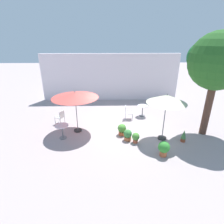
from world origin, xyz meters
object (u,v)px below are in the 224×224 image
Objects in this scene: patio_umbrella_1 at (167,99)px; potted_plant_3 at (122,129)px; patio_chair_1 at (60,116)px; potted_plant_4 at (128,135)px; shade_tree at (219,61)px; potted_plant_1 at (184,136)px; patio_umbrella_0 at (75,95)px; cafe_table_0 at (62,129)px; patio_chair_0 at (128,112)px; potted_plant_0 at (136,137)px; potted_plant_2 at (164,148)px; cafe_table_1 at (143,109)px.

patio_umbrella_1 reaches higher than potted_plant_3.
potted_plant_4 is (3.87, -1.99, -0.20)m from patio_chair_1.
potted_plant_1 is (-1.48, -0.87, -3.52)m from shade_tree.
patio_umbrella_0 is 1.89m from cafe_table_0.
shade_tree is 2.14× the size of patio_umbrella_1.
patio_umbrella_0 is at bearing 167.90° from patio_umbrella_1.
potted_plant_0 is (0.09, -2.86, -0.20)m from patio_chair_0.
patio_umbrella_0 is at bearing -152.64° from patio_chair_0.
patio_chair_0 is (3.66, 2.31, -0.02)m from cafe_table_0.
potted_plant_4 is at bearing -171.52° from shade_tree.
shade_tree is 4.90m from potted_plant_2.
potted_plant_1 is 1.77m from potted_plant_2.
potted_plant_0 is at bearing -167.15° from shade_tree.
patio_umbrella_1 is 2.80m from potted_plant_3.
patio_chair_1 is 1.62× the size of potted_plant_0.
cafe_table_1 reaches higher than potted_plant_0.
patio_chair_1 is 1.47× the size of potted_plant_4.
patio_chair_1 is (-8.14, 1.36, -3.35)m from shade_tree.
patio_chair_0 is (-3.99, 1.97, -3.36)m from shade_tree.
patio_umbrella_1 is at bearing -12.10° from patio_umbrella_0.
potted_plant_1 is (6.17, -0.53, -0.18)m from cafe_table_0.
cafe_table_1 is at bearing 30.18° from cafe_table_0.
patio_chair_0 is (-1.04, -0.42, -0.02)m from cafe_table_1.
cafe_table_1 is 3.32m from potted_plant_4.
cafe_table_1 reaches higher than potted_plant_1.
cafe_table_0 reaches higher than potted_plant_0.
patio_umbrella_0 is 3.94× the size of potted_plant_3.
patio_umbrella_1 is at bearing 161.90° from potted_plant_1.
patio_umbrella_0 is 2.19m from patio_chair_1.
patio_chair_1 is at bearing 106.17° from cafe_table_0.
patio_umbrella_0 is 3.42m from potted_plant_4.
patio_umbrella_0 is at bearing 48.74° from cafe_table_0.
potted_plant_4 is (-1.44, 1.37, -0.10)m from potted_plant_2.
patio_umbrella_0 is 4.63m from patio_umbrella_1.
potted_plant_2 is (1.15, -3.98, -0.09)m from patio_chair_0.
patio_umbrella_0 is at bearing 156.89° from potted_plant_0.
potted_plant_1 is at bearing -65.77° from cafe_table_1.
potted_plant_1 is at bearing -18.10° from patio_umbrella_1.
cafe_table_1 is 2.94m from potted_plant_3.
patio_umbrella_1 is 3.29× the size of cafe_table_0.
cafe_table_0 is 1.15× the size of potted_plant_1.
cafe_table_1 is at bearing 66.39° from potted_plant_4.
cafe_table_0 is 0.84× the size of patio_chair_0.
cafe_table_1 is 1.19× the size of potted_plant_3.
potted_plant_3 is at bearing 4.65° from cafe_table_0.
cafe_table_1 is at bearing 73.79° from potted_plant_0.
potted_plant_2 is at bearing -140.03° from potted_plant_1.
patio_umbrella_0 reaches higher than patio_chair_0.
potted_plant_3 is at bearing -122.46° from cafe_table_1.
potted_plant_1 is at bearing 0.58° from potted_plant_0.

